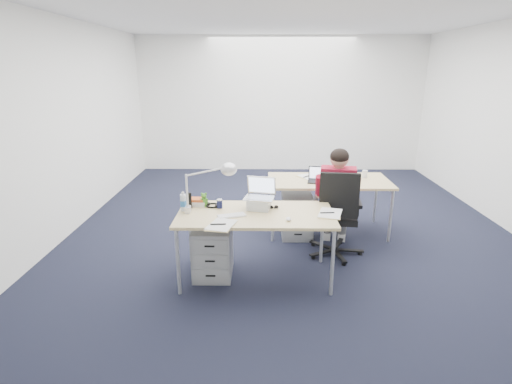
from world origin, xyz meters
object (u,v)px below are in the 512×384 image
computer_mouse (289,219)px  water_bottle (183,201)px  desk_far (329,183)px  dark_laptop (319,175)px  seated_person (337,199)px  drawer_pedestal_far (297,216)px  drawer_pedestal_near (213,251)px  book_stack (197,202)px  desk_near (256,217)px  far_cup (365,174)px  can_koozie (220,204)px  headphones (212,205)px  sunglasses (274,207)px  bear_figurine (204,200)px  silver_laptop (259,194)px  desk_lamp (203,187)px  cordless_phone (189,200)px  office_chair (335,231)px  wireless_keyboard (232,216)px

computer_mouse → water_bottle: bearing=171.9°
desk_far → dark_laptop: size_ratio=5.65×
seated_person → drawer_pedestal_far: seated_person is taller
drawer_pedestal_near → book_stack: book_stack is taller
desk_near → far_cup: size_ratio=16.05×
can_koozie → headphones: bearing=146.9°
sunglasses → far_cup: size_ratio=1.02×
drawer_pedestal_far → bear_figurine: bear_figurine is taller
desk_near → drawer_pedestal_far: 1.32m
seated_person → headphones: 1.53m
sunglasses → computer_mouse: bearing=-78.2°
desk_near → seated_person: size_ratio=1.25×
drawer_pedestal_near → silver_laptop: 0.79m
silver_laptop → desk_lamp: (-0.57, -0.12, 0.11)m
seated_person → dark_laptop: (-0.16, 0.43, 0.19)m
seated_person → bear_figurine: seated_person is taller
can_koozie → cordless_phone: size_ratio=0.57×
cordless_phone → desk_lamp: size_ratio=0.31×
headphones → bear_figurine: bearing=-152.5°
water_bottle → book_stack: (0.11, 0.17, -0.06)m
drawer_pedestal_near → headphones: 0.49m
book_stack → drawer_pedestal_far: bearing=37.7°
drawer_pedestal_far → desk_lamp: desk_lamp is taller
desk_far → sunglasses: size_ratio=15.81×
seated_person → sunglasses: size_ratio=12.62×
computer_mouse → book_stack: bearing=161.5°
sunglasses → desk_lamp: (-0.72, -0.14, 0.26)m
office_chair → sunglasses: office_chair is taller
desk_near → water_bottle: 0.77m
silver_laptop → desk_near: bearing=-93.3°
silver_laptop → dark_laptop: silver_laptop is taller
office_chair → water_bottle: size_ratio=5.22×
drawer_pedestal_far → bear_figurine: (-1.09, -0.93, 0.53)m
cordless_phone → far_cup: size_ratio=1.69×
wireless_keyboard → dark_laptop: size_ratio=0.99×
desk_far → book_stack: 1.91m
desk_near → cordless_phone: cordless_phone is taller
desk_lamp → desk_far: bearing=49.3°
water_bottle → desk_lamp: desk_lamp is taller
desk_far → desk_lamp: (-1.49, -1.27, 0.32)m
seated_person → bear_figurine: bearing=-150.3°
cordless_phone → sunglasses: bearing=-24.7°
cordless_phone → bear_figurine: bearing=-4.3°
office_chair → bear_figurine: (-1.49, -0.35, 0.51)m
water_bottle → seated_person: bearing=21.1°
drawer_pedestal_far → far_cup: size_ratio=5.52×
silver_laptop → dark_laptop: 1.29m
drawer_pedestal_far → silver_laptop: bearing=-116.3°
desk_lamp → computer_mouse: bearing=-5.1°
desk_far → sunglasses: sunglasses is taller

